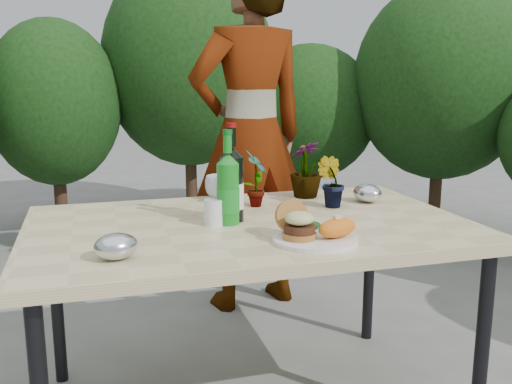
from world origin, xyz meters
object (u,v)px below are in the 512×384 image
object	(u,v)px
patio_table	(250,237)
dinner_plate	(315,239)
person	(250,136)
wine_bottle	(232,185)

from	to	relation	value
patio_table	dinner_plate	size ratio (longest dim) A/B	5.71
person	dinner_plate	bearing A→B (deg)	71.24
dinner_plate	person	distance (m)	1.34
person	patio_table	bearing A→B (deg)	62.00
wine_bottle	person	world-z (taller)	person
patio_table	wine_bottle	world-z (taller)	wine_bottle
dinner_plate	wine_bottle	world-z (taller)	wine_bottle
patio_table	person	bearing A→B (deg)	74.28
dinner_plate	person	bearing A→B (deg)	83.52
wine_bottle	dinner_plate	bearing A→B (deg)	-61.27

